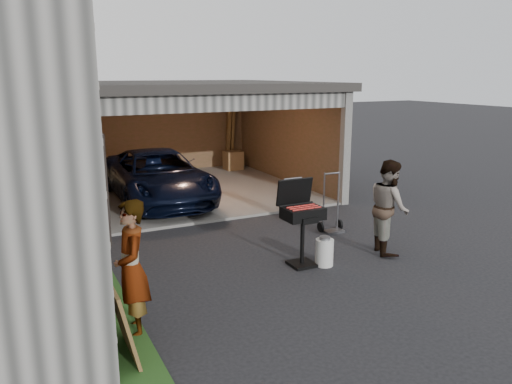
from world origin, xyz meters
The scene contains 10 objects.
ground centered at (0.00, 0.00, 0.00)m, with size 80.00×80.00×0.00m, color black.
groundcover_strip centered at (-2.25, -1.00, 0.03)m, with size 0.50×8.00×0.06m, color #193814.
garage centered at (0.76, 6.79, 1.87)m, with size 6.80×6.30×2.90m.
minivan centered at (-0.11, 5.64, 0.62)m, with size 2.04×4.43×1.23m, color black.
woman centered at (-2.10, -0.44, 0.84)m, with size 0.62×0.40×1.69m, color #A6C0D1.
man centered at (2.60, 0.46, 0.83)m, with size 0.81×0.63×1.67m, color #432F1A.
bbq_grill centered at (0.90, 0.60, 0.85)m, with size 0.64×0.56×1.42m.
propane_tank centered at (1.23, 0.41, 0.23)m, with size 0.30×0.30×0.45m, color white.
plywood_panel centered at (-2.34, -0.95, 0.46)m, with size 0.04×0.83×0.93m, color brown.
hand_truck centered at (2.40, 1.88, 0.23)m, with size 0.50×0.37×1.21m.
Camera 1 is at (-3.24, -6.07, 3.11)m, focal length 35.00 mm.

